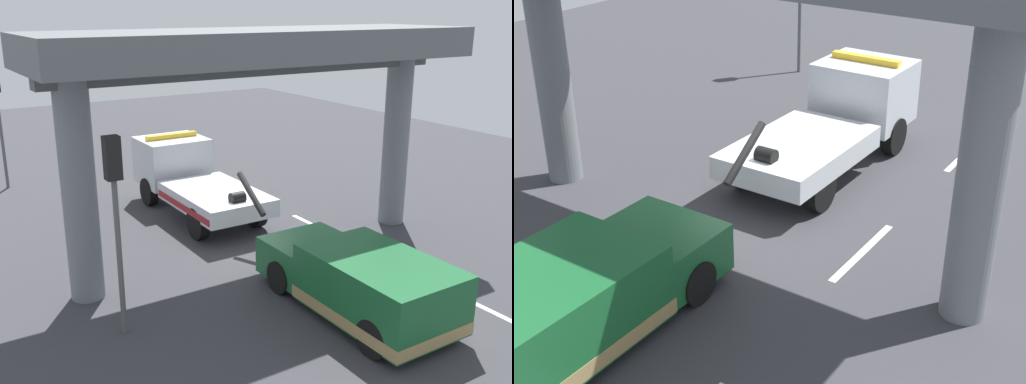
{
  "view_description": "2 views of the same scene",
  "coord_description": "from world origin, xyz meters",
  "views": [
    {
      "loc": [
        -14.43,
        8.73,
        6.88
      ],
      "look_at": [
        -0.48,
        -0.04,
        1.75
      ],
      "focal_mm": 42.11,
      "sensor_mm": 36.0,
      "label": 1
    },
    {
      "loc": [
        -11.36,
        -7.95,
        7.55
      ],
      "look_at": [
        -0.34,
        -0.65,
        0.95
      ],
      "focal_mm": 49.61,
      "sensor_mm": 36.0,
      "label": 2
    }
  ],
  "objects": [
    {
      "name": "towed_van_green",
      "position": [
        -5.08,
        0.0,
        0.78
      ],
      "size": [
        5.2,
        2.23,
        1.58
      ],
      "color": "#195B2D",
      "rests_on": "ground"
    },
    {
      "name": "lane_stripe_mid",
      "position": [
        0.0,
        -2.7,
        0.0
      ],
      "size": [
        2.6,
        0.16,
        0.01
      ],
      "primitive_type": "cube",
      "color": "silver",
      "rests_on": "ground"
    },
    {
      "name": "tow_truck_white",
      "position": [
        3.82,
        -0.0,
        1.2
      ],
      "size": [
        7.25,
        2.43,
        2.46
      ],
      "color": "silver",
      "rests_on": "ground"
    },
    {
      "name": "lane_stripe_east",
      "position": [
        6.0,
        -2.7,
        0.0
      ],
      "size": [
        2.6,
        0.16,
        0.01
      ],
      "primitive_type": "cube",
      "color": "silver",
      "rests_on": "ground"
    },
    {
      "name": "ground_plane",
      "position": [
        0.0,
        0.0,
        -0.05
      ],
      "size": [
        60.0,
        40.0,
        0.1
      ],
      "primitive_type": "cube",
      "color": "#38383D"
    }
  ]
}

